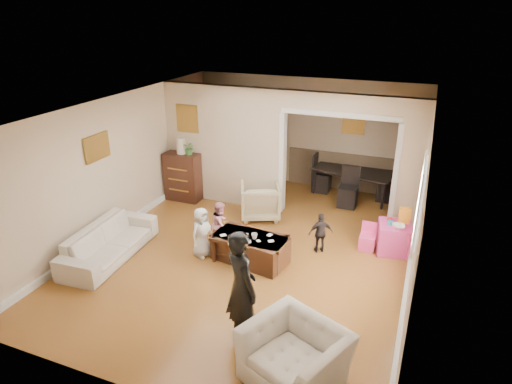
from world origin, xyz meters
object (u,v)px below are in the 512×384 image
at_px(dresser, 183,176).
at_px(coffee_table, 250,249).
at_px(table_lamp, 181,146).
at_px(coffee_cup, 254,236).
at_px(cyan_cup, 390,223).
at_px(armchair_back, 260,201).
at_px(play_table, 394,238).
at_px(dining_table, 353,183).
at_px(adult_person, 241,288).
at_px(child_kneel_a, 202,232).
at_px(sofa, 109,242).
at_px(child_kneel_b, 221,224).
at_px(armchair_front, 295,356).
at_px(child_toddler, 321,233).

distance_m(dresser, coffee_table, 3.12).
bearing_deg(table_lamp, coffee_cup, -38.12).
relative_size(coffee_table, cyan_cup, 15.81).
distance_m(armchair_back, play_table, 2.79).
xyz_separation_m(table_lamp, coffee_table, (2.42, -1.93, -1.04)).
relative_size(dining_table, adult_person, 1.13).
xyz_separation_m(adult_person, child_kneel_a, (-1.49, 1.70, -0.35)).
height_order(sofa, adult_person, adult_person).
relative_size(sofa, dining_table, 1.10).
distance_m(coffee_table, child_kneel_b, 0.79).
xyz_separation_m(armchair_back, armchair_front, (1.97, -3.97, -0.01)).
bearing_deg(adult_person, child_kneel_b, -19.01).
height_order(coffee_table, coffee_cup, coffee_cup).
xyz_separation_m(coffee_table, child_kneel_a, (-0.85, -0.15, 0.22)).
relative_size(table_lamp, adult_person, 0.22).
height_order(sofa, armchair_front, armchair_front).
bearing_deg(cyan_cup, child_toddler, -158.34).
bearing_deg(play_table, table_lamp, 171.74).
height_order(armchair_back, table_lamp, table_lamp).
relative_size(armchair_back, armchair_front, 0.74).
relative_size(coffee_cup, cyan_cup, 1.32).
bearing_deg(play_table, child_kneel_a, -155.92).
bearing_deg(table_lamp, adult_person, -50.96).
relative_size(dresser, play_table, 1.94).
height_order(coffee_cup, child_toddler, child_toddler).
distance_m(play_table, child_toddler, 1.33).
distance_m(dresser, child_kneel_a, 2.61).
height_order(armchair_back, child_kneel_b, child_kneel_b).
height_order(armchair_back, armchair_front, armchair_back).
relative_size(armchair_front, dresser, 1.00).
relative_size(armchair_back, adult_person, 0.50).
bearing_deg(cyan_cup, armchair_back, 169.45).
bearing_deg(armchair_front, armchair_back, 139.80).
bearing_deg(coffee_table, dining_table, 72.28).
bearing_deg(child_kneel_a, armchair_back, 8.37).
bearing_deg(sofa, coffee_cup, -77.06).
height_order(dining_table, adult_person, adult_person).
bearing_deg(coffee_table, table_lamp, 141.47).
bearing_deg(play_table, sofa, -156.26).
bearing_deg(coffee_table, adult_person, -70.86).
height_order(table_lamp, cyan_cup, table_lamp).
height_order(play_table, dining_table, dining_table).
distance_m(armchair_front, dresser, 5.76).
relative_size(coffee_cup, child_kneel_b, 0.12).
relative_size(armchair_back, child_kneel_b, 0.93).
bearing_deg(dresser, dining_table, 24.40).
height_order(dresser, coffee_cup, dresser).
xyz_separation_m(table_lamp, cyan_cup, (4.60, -0.73, -0.69)).
bearing_deg(adult_person, child_toddler, -59.87).
distance_m(dresser, table_lamp, 0.73).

